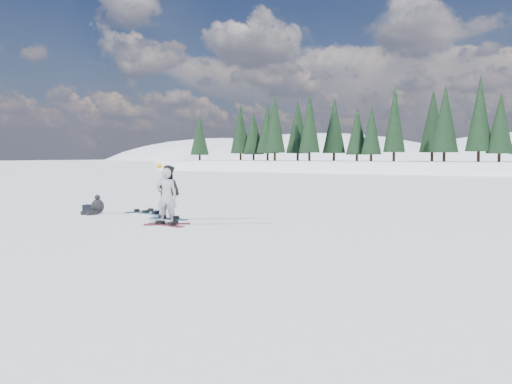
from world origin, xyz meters
TOP-DOWN VIEW (x-y plane):
  - ground at (0.00, 0.00)m, footprint 420.00×420.00m
  - alpine_backdrop at (-11.72, 189.16)m, footprint 412.50×227.00m
  - snowboarder_woman at (-1.52, -0.67)m, footprint 0.80×0.68m
  - snowboarder_man at (-2.38, 0.44)m, footprint 0.98×0.79m
  - seated_rider at (-5.87, 0.31)m, footprint 0.59×0.91m
  - gear_bag at (-6.57, 0.56)m, footprint 0.50×0.38m
  - snowboard_woman at (-1.52, -0.67)m, footprint 1.30×1.21m
  - snowboard_man at (-2.38, 0.44)m, footprint 1.51×0.37m
  - snowboard_loose_c at (-4.03, 1.32)m, footprint 1.52×0.46m
  - snowboard_loose_b at (-1.42, -0.83)m, footprint 1.53×0.56m
  - snowboard_loose_a at (-4.73, 1.70)m, footprint 1.03×1.42m

SIDE VIEW (x-z plane):
  - alpine_backdrop at x=-11.72m, z-range -40.57..12.63m
  - ground at x=0.00m, z-range 0.00..0.00m
  - snowboard_woman at x=-1.52m, z-range 0.00..0.03m
  - snowboard_man at x=-2.38m, z-range 0.00..0.03m
  - snowboard_loose_c at x=-4.03m, z-range 0.00..0.03m
  - snowboard_loose_b at x=-1.42m, z-range 0.00..0.03m
  - snowboard_loose_a at x=-4.73m, z-range 0.00..0.03m
  - gear_bag at x=-6.57m, z-range 0.00..0.30m
  - seated_rider at x=-5.87m, z-range -0.09..0.66m
  - snowboarder_woman at x=-1.52m, z-range -0.07..1.95m
  - snowboarder_man at x=-2.38m, z-range 0.00..1.92m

